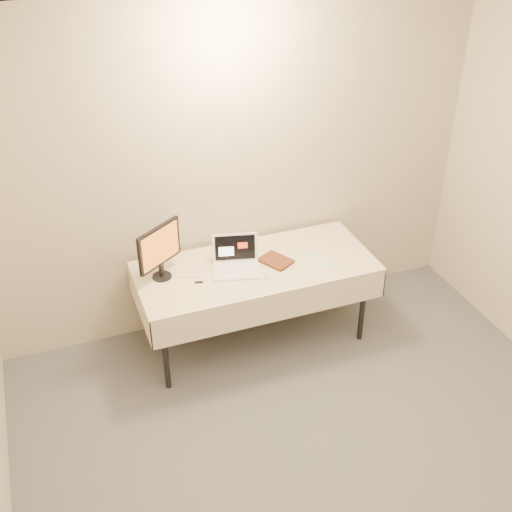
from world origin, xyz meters
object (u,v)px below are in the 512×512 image
object	(u,v)px
monitor	(159,248)
laptop	(236,261)
table	(256,272)
book	(269,253)

from	to	relation	value
monitor	laptop	bearing A→B (deg)	-42.10
laptop	monitor	xyz separation A→B (m)	(-0.57, 0.07, 0.19)
table	monitor	bearing A→B (deg)	172.16
table	laptop	bearing A→B (deg)	170.86
laptop	book	xyz separation A→B (m)	(0.24, -0.08, 0.06)
laptop	book	bearing A→B (deg)	-3.97
table	monitor	size ratio (longest dim) A/B	4.27
monitor	book	xyz separation A→B (m)	(0.81, -0.15, -0.13)
table	laptop	distance (m)	0.20
table	book	distance (m)	0.21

